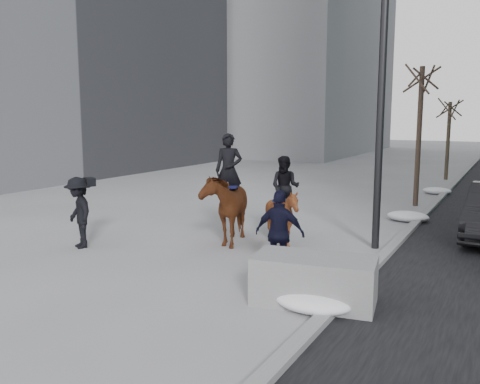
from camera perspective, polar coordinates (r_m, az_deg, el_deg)
The scene contains 11 objects.
ground at distance 10.95m, azimuth -3.06°, elevation -8.62°, with size 120.00×120.00×0.00m, color gray.
curb at distance 19.31m, azimuth 20.82°, elevation -1.43°, with size 0.25×90.00×0.12m, color gray.
planter at distance 9.01m, azimuth 8.33°, elevation -9.76°, with size 2.08×1.04×0.83m, color gray.
tree_near at distance 19.17m, azimuth 19.48°, elevation 6.63°, with size 1.20×1.20×5.47m, color #3D2C24, non-canonical shape.
tree_far at distance 27.65m, azimuth 22.34°, elevation 5.75°, with size 1.20×1.20×4.33m, color #3B2D23, non-canonical shape.
mounted_left at distance 13.03m, azimuth -1.55°, elevation -1.12°, with size 1.66×2.36×2.79m.
mounted_right at distance 12.63m, azimuth 4.84°, elevation -2.09°, with size 1.33×1.46×2.25m.
feeder at distance 10.34m, azimuth 4.49°, elevation -4.63°, with size 1.07×0.91×1.75m.
camera_crew at distance 13.06m, azimuth -17.65°, elevation -2.18°, with size 1.31×1.11×1.75m.
lamppost at distance 12.96m, azimuth 16.07°, elevation 16.07°, with size 0.25×2.61×9.09m.
snow_piles at distance 14.67m, azimuth 17.02°, elevation -3.89°, with size 1.34×15.24×0.34m.
Camera 1 is at (5.52, -8.88, 3.25)m, focal length 38.00 mm.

